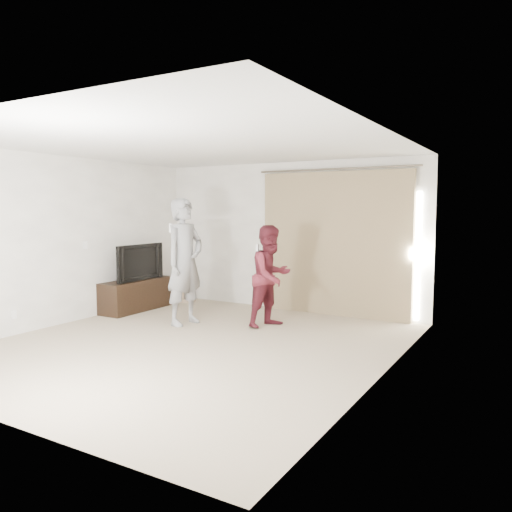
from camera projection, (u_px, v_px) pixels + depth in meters
The scene contains 10 objects.
floor at pixel (194, 344), 6.59m from camera, with size 5.50×5.50×0.00m, color tan.
wall_back at pixel (288, 236), 8.83m from camera, with size 5.00×0.04×2.60m, color white.
wall_left at pixel (64, 240), 7.71m from camera, with size 0.04×5.50×2.60m.
ceiling at pixel (192, 145), 6.34m from camera, with size 5.00×5.50×0.01m, color silver.
curtain at pixel (335, 244), 8.32m from camera, with size 2.80×0.11×2.46m.
tv_console at pixel (136, 295), 8.82m from camera, with size 0.48×1.40×0.54m, color black.
tv at pixel (136, 262), 8.77m from camera, with size 1.10×0.14×0.63m, color black.
scratching_post at pixel (185, 290), 9.65m from camera, with size 0.40×0.40×0.54m.
person_man at pixel (185, 262), 7.68m from camera, with size 0.54×0.76×1.95m.
person_woman at pixel (271, 276), 7.54m from camera, with size 0.78×0.89×1.54m.
Camera 1 is at (3.95, -5.16, 1.79)m, focal length 35.00 mm.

